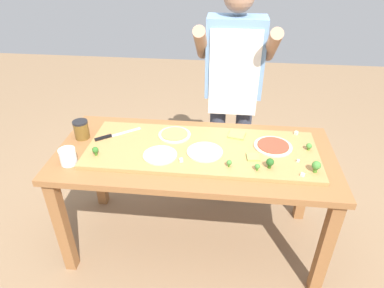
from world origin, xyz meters
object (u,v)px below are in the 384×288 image
flour_cup (68,157)px  prep_table (195,165)px  chefs_knife (112,136)px  cheese_crumble_d (181,160)px  pizza_whole_pesto_green (175,135)px  pizza_whole_tomato_red (273,146)px  broccoli_floret_front_left (309,146)px  sauce_jar (81,130)px  pizza_slice_far_left (237,135)px  broccoli_floret_back_left (270,162)px  broccoli_floret_front_right (257,167)px  cheese_crumble_c (296,133)px  pizza_whole_white_garlic (205,152)px  broccoli_floret_back_right (229,163)px  cook_center (233,82)px  pizza_slice_center (253,157)px  broccoli_floret_center_right (95,150)px  pizza_whole_cheese_artichoke (160,155)px  cheese_crumble_b (298,161)px  cheese_crumble_a (303,175)px  broccoli_floret_back_mid (316,166)px

flour_cup → prep_table: bearing=15.8°
chefs_knife → cheese_crumble_d: (0.49, -0.23, 0.00)m
prep_table → pizza_whole_pesto_green: bearing=136.0°
pizza_whole_tomato_red → broccoli_floret_front_left: (0.21, -0.01, 0.02)m
sauce_jar → chefs_knife: bearing=1.0°
pizza_slice_far_left → cheese_crumble_d: (-0.32, -0.33, 0.00)m
broccoli_floret_back_left → broccoli_floret_front_right: bearing=-156.4°
cheese_crumble_c → sauce_jar: bearing=-173.4°
cheese_crumble_d → prep_table: bearing=65.8°
pizza_whole_white_garlic → cheese_crumble_c: (0.58, 0.28, 0.00)m
chefs_knife → pizza_whole_white_garlic: size_ratio=1.20×
broccoli_floret_back_right → sauce_jar: bearing=165.6°
sauce_jar → pizza_whole_white_garlic: bearing=-8.4°
pizza_whole_white_garlic → cook_center: (0.15, 0.63, 0.20)m
chefs_knife → pizza_slice_center: 0.91m
pizza_whole_white_garlic → broccoli_floret_center_right: 0.65m
chefs_knife → cheese_crumble_c: 1.20m
chefs_knife → cook_center: cook_center is taller
pizza_whole_pesto_green → broccoli_floret_back_left: bearing=-26.4°
broccoli_floret_back_left → pizza_slice_far_left: bearing=118.4°
pizza_whole_tomato_red → broccoli_floret_front_left: broccoli_floret_front_left is taller
pizza_whole_cheese_artichoke → broccoli_floret_front_left: size_ratio=4.31×
broccoli_floret_center_right → cheese_crumble_b: bearing=2.9°
broccoli_floret_back_left → cheese_crumble_d: bearing=179.3°
pizza_whole_tomato_red → chefs_knife: bearing=179.1°
broccoli_floret_back_right → prep_table: bearing=142.5°
cheese_crumble_a → prep_table: bearing=161.2°
pizza_whole_tomato_red → sauce_jar: sauce_jar is taller
sauce_jar → broccoli_floret_back_right: bearing=-14.4°
chefs_knife → pizza_whole_pesto_green: (0.40, 0.05, 0.00)m
pizza_whole_cheese_artichoke → broccoli_floret_back_right: 0.41m
pizza_slice_far_left → cheese_crumble_d: bearing=-134.3°
prep_table → cheese_crumble_a: 0.66m
cheese_crumble_b → pizza_slice_center: bearing=177.5°
pizza_whole_white_garlic → cheese_crumble_b: pizza_whole_white_garlic is taller
broccoli_floret_front_right → cheese_crumble_c: (0.28, 0.42, -0.01)m
broccoli_floret_center_right → cheese_crumble_a: 1.19m
broccoli_floret_back_left → cheese_crumble_c: (0.20, 0.39, -0.03)m
broccoli_floret_back_right → pizza_slice_far_left: bearing=82.6°
broccoli_floret_front_right → cheese_crumble_a: (0.24, -0.03, -0.02)m
pizza_whole_tomato_red → broccoli_floret_back_right: bearing=-138.8°
broccoli_floret_front_right → flour_cup: bearing=-178.8°
broccoli_floret_back_mid → broccoli_floret_front_right: bearing=-176.8°
cook_center → cheese_crumble_b: bearing=-59.6°
prep_table → pizza_slice_center: pizza_slice_center is taller
pizza_slice_far_left → flour_cup: flour_cup is taller
pizza_whole_tomato_red → broccoli_floret_back_mid: (0.21, -0.23, 0.04)m
cheese_crumble_b → cheese_crumble_c: size_ratio=0.71×
cheese_crumble_a → flour_cup: bearing=179.7°
broccoli_floret_front_right → cheese_crumble_c: 0.51m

